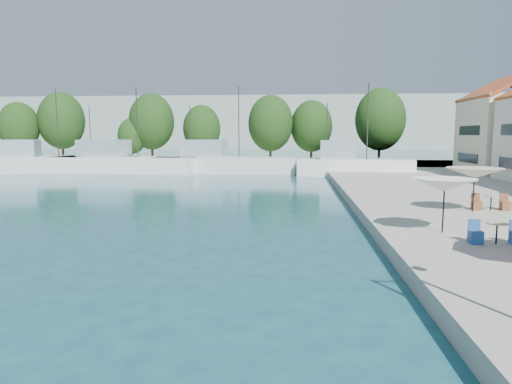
# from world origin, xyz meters

# --- Properties ---
(quay_far) EXTENTS (90.00, 16.00, 0.60)m
(quay_far) POSITION_xyz_m (-8.00, 67.00, 0.30)
(quay_far) COLOR #9C978D
(quay_far) RESTS_ON ground
(hill_west) EXTENTS (180.00, 40.00, 16.00)m
(hill_west) POSITION_xyz_m (-30.00, 160.00, 8.00)
(hill_west) COLOR #93A096
(hill_west) RESTS_ON ground
(hill_east) EXTENTS (140.00, 40.00, 12.00)m
(hill_east) POSITION_xyz_m (40.00, 180.00, 6.00)
(hill_east) COLOR #93A096
(hill_east) RESTS_ON ground
(trawler_01) EXTENTS (23.15, 13.33, 10.20)m
(trawler_01) POSITION_xyz_m (-28.24, 55.55, 1.07)
(trawler_01) COLOR silver
(trawler_01) RESTS_ON ground
(trawler_02) EXTENTS (18.13, 7.28, 10.20)m
(trawler_02) POSITION_xyz_m (-17.73, 56.02, 1.07)
(trawler_02) COLOR white
(trawler_02) RESTS_ON ground
(trawler_03) EXTENTS (16.77, 5.51, 10.20)m
(trawler_03) POSITION_xyz_m (-5.90, 56.45, 1.07)
(trawler_03) COLOR silver
(trawler_03) RESTS_ON ground
(trawler_04) EXTENTS (12.32, 4.13, 10.20)m
(trawler_04) POSITION_xyz_m (8.67, 53.53, 1.07)
(trawler_04) COLOR white
(trawler_04) RESTS_ON ground
(tree_01) EXTENTS (5.82, 5.82, 8.61)m
(tree_01) POSITION_xyz_m (-38.37, 69.19, 5.57)
(tree_01) COLOR #3F2B19
(tree_01) RESTS_ON quay_far
(tree_02) EXTENTS (6.90, 6.90, 10.21)m
(tree_02) POSITION_xyz_m (-32.94, 71.50, 6.49)
(tree_02) COLOR #3F2B19
(tree_02) RESTS_ON quay_far
(tree_03) EXTENTS (4.21, 4.21, 6.23)m
(tree_03) POSITION_xyz_m (-21.42, 70.05, 4.19)
(tree_03) COLOR #3F2B19
(tree_03) RESTS_ON quay_far
(tree_04) EXTENTS (6.68, 6.68, 9.88)m
(tree_04) POSITION_xyz_m (-18.78, 71.15, 6.30)
(tree_04) COLOR #3F2B19
(tree_04) RESTS_ON quay_far
(tree_05) EXTENTS (5.47, 5.47, 8.10)m
(tree_05) POSITION_xyz_m (-11.04, 70.44, 5.27)
(tree_05) COLOR #3F2B19
(tree_05) RESTS_ON quay_far
(tree_06) EXTENTS (6.27, 6.27, 9.29)m
(tree_06) POSITION_xyz_m (-0.87, 68.43, 5.96)
(tree_06) COLOR #3F2B19
(tree_06) RESTS_ON quay_far
(tree_07) EXTENTS (5.81, 5.81, 8.61)m
(tree_07) POSITION_xyz_m (4.87, 69.29, 5.57)
(tree_07) COLOR #3F2B19
(tree_07) RESTS_ON quay_far
(tree_08) EXTENTS (6.87, 6.87, 10.16)m
(tree_08) POSITION_xyz_m (14.23, 68.87, 6.47)
(tree_08) COLOR #3F2B19
(tree_08) RESTS_ON quay_far
(umbrella_white) EXTENTS (2.50, 2.50, 2.13)m
(umbrella_white) POSITION_xyz_m (8.42, 22.20, 2.48)
(umbrella_white) COLOR black
(umbrella_white) RESTS_ON quay_right
(umbrella_cream) EXTENTS (2.83, 2.83, 2.19)m
(umbrella_cream) POSITION_xyz_m (11.47, 27.35, 2.54)
(umbrella_cream) COLOR black
(umbrella_cream) RESTS_ON quay_right
(cafe_table_02) EXTENTS (1.82, 0.70, 0.76)m
(cafe_table_02) POSITION_xyz_m (9.70, 20.40, 0.89)
(cafe_table_02) COLOR black
(cafe_table_02) RESTS_ON quay_right
(cafe_table_03) EXTENTS (1.82, 0.70, 0.76)m
(cafe_table_03) POSITION_xyz_m (12.56, 27.89, 0.89)
(cafe_table_03) COLOR black
(cafe_table_03) RESTS_ON quay_right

